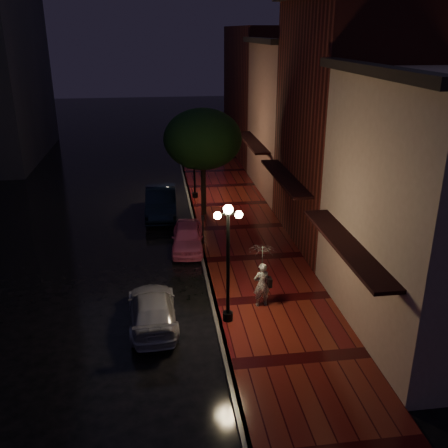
{
  "coord_description": "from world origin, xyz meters",
  "views": [
    {
      "loc": [
        -1.86,
        -20.03,
        9.71
      ],
      "look_at": [
        1.05,
        1.09,
        1.4
      ],
      "focal_mm": 40.0,
      "sensor_mm": 36.0,
      "label": 1
    }
  ],
  "objects_px": {
    "streetlamp_near": "(228,257)",
    "streetlamp_far": "(194,158)",
    "parking_meter": "(203,226)",
    "woman_with_umbrella": "(262,267)",
    "pink_car": "(188,237)",
    "navy_car": "(161,202)",
    "silver_car": "(153,309)",
    "street_tree": "(203,141)"
  },
  "relations": [
    {
      "from": "streetlamp_near",
      "to": "parking_meter",
      "type": "relative_size",
      "value": 2.98
    },
    {
      "from": "navy_car",
      "to": "streetlamp_near",
      "type": "bearing_deg",
      "value": -78.21
    },
    {
      "from": "streetlamp_near",
      "to": "silver_car",
      "type": "height_order",
      "value": "streetlamp_near"
    },
    {
      "from": "streetlamp_near",
      "to": "streetlamp_far",
      "type": "height_order",
      "value": "same"
    },
    {
      "from": "silver_car",
      "to": "woman_with_umbrella",
      "type": "bearing_deg",
      "value": -175.48
    },
    {
      "from": "pink_car",
      "to": "streetlamp_near",
      "type": "bearing_deg",
      "value": -77.07
    },
    {
      "from": "streetlamp_far",
      "to": "streetlamp_near",
      "type": "bearing_deg",
      "value": -90.0
    },
    {
      "from": "navy_car",
      "to": "streetlamp_far",
      "type": "bearing_deg",
      "value": 51.78
    },
    {
      "from": "streetlamp_near",
      "to": "silver_car",
      "type": "bearing_deg",
      "value": 172.48
    },
    {
      "from": "street_tree",
      "to": "navy_car",
      "type": "distance_m",
      "value": 4.21
    },
    {
      "from": "streetlamp_near",
      "to": "streetlamp_far",
      "type": "xyz_separation_m",
      "value": [
        0.0,
        14.0,
        0.0
      ]
    },
    {
      "from": "street_tree",
      "to": "streetlamp_far",
      "type": "bearing_deg",
      "value": 94.91
    },
    {
      "from": "streetlamp_near",
      "to": "pink_car",
      "type": "relative_size",
      "value": 1.2
    },
    {
      "from": "pink_car",
      "to": "silver_car",
      "type": "relative_size",
      "value": 0.89
    },
    {
      "from": "woman_with_umbrella",
      "to": "street_tree",
      "type": "bearing_deg",
      "value": -91.99
    },
    {
      "from": "street_tree",
      "to": "parking_meter",
      "type": "height_order",
      "value": "street_tree"
    },
    {
      "from": "woman_with_umbrella",
      "to": "parking_meter",
      "type": "xyz_separation_m",
      "value": [
        -1.57,
        6.02,
        -0.71
      ]
    },
    {
      "from": "street_tree",
      "to": "woman_with_umbrella",
      "type": "xyz_separation_m",
      "value": [
        1.12,
        -10.15,
        -2.51
      ]
    },
    {
      "from": "streetlamp_far",
      "to": "navy_car",
      "type": "relative_size",
      "value": 0.91
    },
    {
      "from": "streetlamp_near",
      "to": "streetlamp_far",
      "type": "bearing_deg",
      "value": 90.0
    },
    {
      "from": "street_tree",
      "to": "pink_car",
      "type": "distance_m",
      "value": 5.79
    },
    {
      "from": "parking_meter",
      "to": "woman_with_umbrella",
      "type": "bearing_deg",
      "value": -76.91
    },
    {
      "from": "street_tree",
      "to": "pink_car",
      "type": "height_order",
      "value": "street_tree"
    },
    {
      "from": "street_tree",
      "to": "woman_with_umbrella",
      "type": "relative_size",
      "value": 2.42
    },
    {
      "from": "streetlamp_near",
      "to": "pink_car",
      "type": "bearing_deg",
      "value": 98.14
    },
    {
      "from": "pink_car",
      "to": "navy_car",
      "type": "xyz_separation_m",
      "value": [
        -1.14,
        4.84,
        0.17
      ]
    },
    {
      "from": "woman_with_umbrella",
      "to": "navy_car",
      "type": "bearing_deg",
      "value": -80.25
    },
    {
      "from": "streetlamp_near",
      "to": "navy_car",
      "type": "xyz_separation_m",
      "value": [
        -2.09,
        11.49,
        -1.82
      ]
    },
    {
      "from": "navy_car",
      "to": "woman_with_umbrella",
      "type": "bearing_deg",
      "value": -70.5
    },
    {
      "from": "pink_car",
      "to": "parking_meter",
      "type": "bearing_deg",
      "value": 20.6
    },
    {
      "from": "woman_with_umbrella",
      "to": "streetlamp_near",
      "type": "bearing_deg",
      "value": 23.1
    },
    {
      "from": "streetlamp_near",
      "to": "silver_car",
      "type": "xyz_separation_m",
      "value": [
        -2.62,
        0.35,
        -2.01
      ]
    },
    {
      "from": "streetlamp_far",
      "to": "street_tree",
      "type": "bearing_deg",
      "value": -85.09
    },
    {
      "from": "silver_car",
      "to": "parking_meter",
      "type": "bearing_deg",
      "value": -112.88
    },
    {
      "from": "streetlamp_near",
      "to": "navy_car",
      "type": "height_order",
      "value": "streetlamp_near"
    },
    {
      "from": "pink_car",
      "to": "silver_car",
      "type": "height_order",
      "value": "pink_car"
    },
    {
      "from": "streetlamp_far",
      "to": "pink_car",
      "type": "xyz_separation_m",
      "value": [
        -0.95,
        -7.36,
        -1.99
      ]
    },
    {
      "from": "pink_car",
      "to": "woman_with_umbrella",
      "type": "relative_size",
      "value": 1.5
    },
    {
      "from": "navy_car",
      "to": "street_tree",
      "type": "bearing_deg",
      "value": -10.42
    },
    {
      "from": "streetlamp_near",
      "to": "parking_meter",
      "type": "bearing_deg",
      "value": 91.67
    },
    {
      "from": "pink_car",
      "to": "navy_car",
      "type": "bearing_deg",
      "value": 108.02
    },
    {
      "from": "streetlamp_far",
      "to": "woman_with_umbrella",
      "type": "distance_m",
      "value": 13.26
    }
  ]
}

